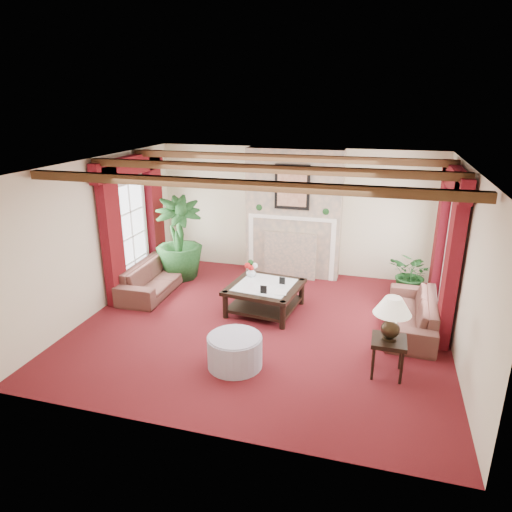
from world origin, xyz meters
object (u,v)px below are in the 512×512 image
(sofa_right, at_px, (412,307))
(sofa_left, at_px, (155,272))
(potted_palm, at_px, (180,256))
(side_table, at_px, (387,357))
(coffee_table, at_px, (265,298))
(ottoman, at_px, (235,351))

(sofa_right, bearing_deg, sofa_left, -91.18)
(sofa_right, height_order, potted_palm, potted_palm)
(potted_palm, bearing_deg, sofa_right, -13.24)
(potted_palm, height_order, side_table, potted_palm)
(sofa_right, height_order, coffee_table, sofa_right)
(sofa_left, xyz_separation_m, side_table, (4.47, -1.82, -0.11))
(sofa_left, bearing_deg, side_table, -113.49)
(sofa_left, xyz_separation_m, sofa_right, (4.85, -0.31, -0.00))
(coffee_table, distance_m, ottoman, 1.87)
(sofa_right, xyz_separation_m, ottoman, (-2.47, -1.87, -0.15))
(sofa_left, distance_m, potted_palm, 0.81)
(sofa_right, bearing_deg, side_table, -11.44)
(sofa_left, xyz_separation_m, potted_palm, (0.18, 0.79, 0.10))
(sofa_right, distance_m, coffee_table, 2.52)
(coffee_table, distance_m, side_table, 2.61)
(sofa_right, distance_m, ottoman, 3.10)
(sofa_right, xyz_separation_m, potted_palm, (-4.67, 1.10, 0.10))
(ottoman, bearing_deg, sofa_left, 137.51)
(potted_palm, distance_m, side_table, 5.03)
(coffee_table, bearing_deg, side_table, -28.00)
(sofa_left, height_order, sofa_right, sofa_left)
(ottoman, bearing_deg, coffee_table, 91.42)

